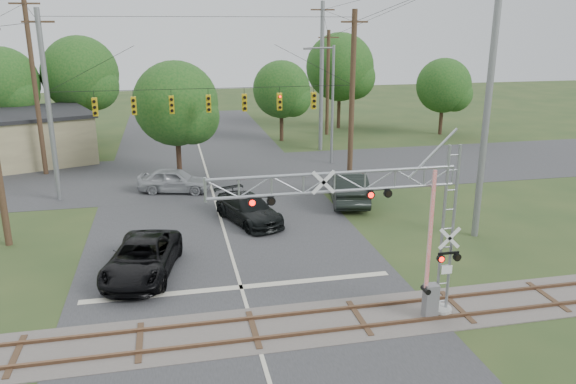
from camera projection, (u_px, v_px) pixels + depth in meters
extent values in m
plane|color=#263C1B|center=(263.00, 362.00, 18.36)|extent=(160.00, 160.00, 0.00)
cube|color=#2D2E30|center=(229.00, 247.00, 27.71)|extent=(14.00, 90.00, 0.02)
cube|color=#2D2E30|center=(208.00, 175.00, 40.81)|extent=(90.00, 12.00, 0.02)
cube|color=#4E4844|center=(254.00, 330.00, 20.22)|extent=(90.00, 3.20, 0.05)
cube|color=brown|center=(257.00, 339.00, 19.53)|extent=(90.00, 0.12, 0.14)
cube|color=brown|center=(251.00, 318.00, 20.88)|extent=(90.00, 0.12, 0.14)
cylinder|color=#959690|center=(441.00, 311.00, 21.35)|extent=(0.82, 0.82, 0.27)
cube|color=silver|center=(447.00, 270.00, 20.56)|extent=(0.41, 0.03, 0.32)
cube|color=slate|center=(430.00, 301.00, 20.91)|extent=(0.50, 0.41, 1.37)
cube|color=red|center=(430.00, 232.00, 20.06)|extent=(0.13, 0.08, 4.57)
cylinder|color=gray|center=(49.00, 108.00, 33.50)|extent=(0.32, 0.32, 11.50)
cylinder|color=#3F2A1D|center=(352.00, 99.00, 37.33)|extent=(0.36, 0.36, 11.50)
cylinder|color=black|center=(208.00, 88.00, 35.14)|extent=(19.00, 0.03, 0.03)
cube|color=#C3A00D|center=(95.00, 107.00, 34.03)|extent=(0.30, 0.30, 1.10)
cube|color=#C3A00D|center=(134.00, 106.00, 34.49)|extent=(0.30, 0.30, 1.10)
cube|color=#C3A00D|center=(172.00, 105.00, 34.95)|extent=(0.30, 0.30, 1.10)
cube|color=#C3A00D|center=(209.00, 104.00, 35.41)|extent=(0.30, 0.30, 1.10)
cube|color=#C3A00D|center=(244.00, 103.00, 35.87)|extent=(0.30, 0.30, 1.10)
cube|color=#C3A00D|center=(279.00, 102.00, 36.33)|extent=(0.30, 0.30, 1.10)
cube|color=#C3A00D|center=(314.00, 101.00, 36.79)|extent=(0.30, 0.30, 1.10)
imported|color=black|center=(142.00, 258.00, 24.47)|extent=(3.79, 6.20, 1.60)
imported|color=black|center=(249.00, 209.00, 31.05)|extent=(3.79, 5.60, 1.51)
imported|color=#979A9E|center=(175.00, 180.00, 36.59)|extent=(5.00, 3.03, 1.59)
imported|color=black|center=(348.00, 187.00, 34.56)|extent=(3.09, 6.13, 1.93)
cylinder|color=gray|center=(332.00, 106.00, 43.01)|extent=(0.20, 0.20, 9.06)
cylinder|color=gray|center=(321.00, 48.00, 41.56)|extent=(2.01, 0.12, 0.12)
cube|color=slate|center=(308.00, 49.00, 41.37)|extent=(0.60, 0.25, 0.15)
cylinder|color=#3F2A1D|center=(35.00, 87.00, 39.35)|extent=(0.34, 0.34, 12.59)
cube|color=#3F2A1D|center=(24.00, 3.00, 37.73)|extent=(2.00, 0.12, 0.12)
cylinder|color=gray|center=(322.00, 78.00, 47.21)|extent=(0.34, 0.34, 12.36)
cube|color=#3F2A1D|center=(323.00, 10.00, 45.63)|extent=(2.00, 0.12, 0.12)
cylinder|color=gray|center=(488.00, 101.00, 27.26)|extent=(0.34, 0.34, 13.97)
cylinder|color=#3F2A1D|center=(328.00, 83.00, 54.33)|extent=(0.34, 0.34, 10.01)
cube|color=#3F2A1D|center=(329.00, 37.00, 53.09)|extent=(2.00, 0.12, 0.12)
cylinder|color=#372419|center=(8.00, 126.00, 49.15)|extent=(0.36, 0.36, 4.02)
sphere|color=#134516|center=(2.00, 83.00, 48.09)|extent=(6.22, 6.22, 6.22)
cylinder|color=#372419|center=(85.00, 118.00, 51.88)|extent=(0.36, 0.36, 4.41)
sphere|color=#134516|center=(80.00, 74.00, 50.72)|extent=(6.81, 6.81, 6.81)
cylinder|color=#372419|center=(179.00, 152.00, 39.54)|extent=(0.36, 0.36, 3.78)
sphere|color=#134516|center=(176.00, 103.00, 38.55)|extent=(5.84, 5.84, 5.84)
cylinder|color=#372419|center=(282.00, 123.00, 52.33)|extent=(0.36, 0.36, 3.40)
sphere|color=#134516|center=(281.00, 89.00, 51.44)|extent=(5.26, 5.26, 5.26)
cylinder|color=#372419|center=(339.00, 107.00, 58.56)|extent=(0.36, 0.36, 4.48)
sphere|color=#134516|center=(340.00, 67.00, 57.38)|extent=(6.92, 6.92, 6.92)
cylinder|color=#372419|center=(441.00, 117.00, 55.39)|extent=(0.36, 0.36, 3.41)
sphere|color=#134516|center=(444.00, 85.00, 54.49)|extent=(5.27, 5.27, 5.27)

